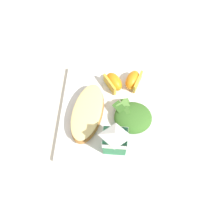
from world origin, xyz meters
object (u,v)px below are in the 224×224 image
(orange_wedge_front, at_px, (133,80))
(orange_wedge_middle, at_px, (114,82))
(cheesy_pizza_bread, at_px, (88,113))
(milk_carton, at_px, (115,140))
(green_salad_pile, at_px, (133,117))
(white_plate, at_px, (112,115))

(orange_wedge_front, height_order, orange_wedge_middle, same)
(cheesy_pizza_bread, relative_size, milk_carton, 1.64)
(green_salad_pile, xyz_separation_m, orange_wedge_middle, (0.06, -0.10, -0.00))
(white_plate, height_order, milk_carton, milk_carton)
(green_salad_pile, bearing_deg, orange_wedge_front, -88.74)
(cheesy_pizza_bread, bearing_deg, white_plate, -169.91)
(orange_wedge_front, bearing_deg, milk_carton, 78.10)
(white_plate, relative_size, green_salad_pile, 2.61)
(orange_wedge_front, xyz_separation_m, orange_wedge_middle, (0.05, 0.01, 0.00))
(milk_carton, bearing_deg, white_plate, -81.80)
(white_plate, xyz_separation_m, milk_carton, (-0.01, 0.09, 0.07))
(white_plate, distance_m, orange_wedge_middle, 0.09)
(orange_wedge_middle, bearing_deg, white_plate, 90.48)
(orange_wedge_front, bearing_deg, cheesy_pizza_bread, 42.83)
(cheesy_pizza_bread, height_order, milk_carton, milk_carton)
(green_salad_pile, relative_size, milk_carton, 0.97)
(green_salad_pile, relative_size, orange_wedge_middle, 1.54)
(green_salad_pile, distance_m, milk_carton, 0.10)
(milk_carton, distance_m, orange_wedge_front, 0.20)
(green_salad_pile, bearing_deg, milk_carton, 60.79)
(milk_carton, distance_m, orange_wedge_middle, 0.18)
(orange_wedge_front, distance_m, orange_wedge_middle, 0.05)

